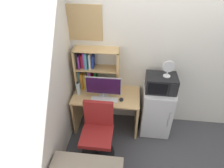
# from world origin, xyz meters

# --- Properties ---
(wall_back) EXTENTS (6.40, 0.04, 2.60)m
(wall_back) POSITION_xyz_m (0.40, 0.02, 1.30)
(wall_back) COLOR silver
(wall_back) RESTS_ON ground_plane
(wall_left) EXTENTS (0.04, 4.40, 2.60)m
(wall_left) POSITION_xyz_m (-1.62, -1.60, 1.30)
(wall_left) COLOR silver
(wall_left) RESTS_ON ground_plane
(desk) EXTENTS (1.12, 0.61, 0.74)m
(desk) POSITION_xyz_m (-0.99, -0.30, 0.51)
(desk) COLOR tan
(desk) RESTS_ON ground_plane
(hutch_bookshelf) EXTENTS (0.73, 0.26, 0.75)m
(hutch_bookshelf) POSITION_xyz_m (-1.27, -0.12, 1.11)
(hutch_bookshelf) COLOR tan
(hutch_bookshelf) RESTS_ON desk
(monitor) EXTENTS (0.58, 0.19, 0.40)m
(monitor) POSITION_xyz_m (-1.02, -0.39, 0.96)
(monitor) COLOR #B7B7BC
(monitor) RESTS_ON desk
(keyboard) EXTENTS (0.44, 0.13, 0.02)m
(keyboard) POSITION_xyz_m (-1.00, -0.45, 0.75)
(keyboard) COLOR silver
(keyboard) RESTS_ON desk
(computer_mouse) EXTENTS (0.07, 0.10, 0.03)m
(computer_mouse) POSITION_xyz_m (-0.73, -0.42, 0.76)
(computer_mouse) COLOR black
(computer_mouse) RESTS_ON desk
(water_bottle) EXTENTS (0.07, 0.07, 0.24)m
(water_bottle) POSITION_xyz_m (-1.46, -0.34, 0.86)
(water_bottle) COLOR silver
(water_bottle) RESTS_ON desk
(mini_fridge) EXTENTS (0.50, 0.49, 0.91)m
(mini_fridge) POSITION_xyz_m (-0.12, -0.29, 0.46)
(mini_fridge) COLOR silver
(mini_fridge) RESTS_ON ground_plane
(microwave) EXTENTS (0.48, 0.35, 0.26)m
(microwave) POSITION_xyz_m (-0.12, -0.29, 1.04)
(microwave) COLOR black
(microwave) RESTS_ON mini_fridge
(desk_fan) EXTENTS (0.18, 0.11, 0.27)m
(desk_fan) POSITION_xyz_m (-0.05, -0.29, 1.32)
(desk_fan) COLOR silver
(desk_fan) RESTS_ON microwave
(desk_chair) EXTENTS (0.54, 0.54, 0.95)m
(desk_chair) POSITION_xyz_m (-1.05, -0.90, 0.41)
(desk_chair) COLOR black
(desk_chair) RESTS_ON ground_plane
(wall_corkboard) EXTENTS (0.66, 0.02, 0.53)m
(wall_corkboard) POSITION_xyz_m (-1.40, -0.01, 1.85)
(wall_corkboard) COLOR tan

